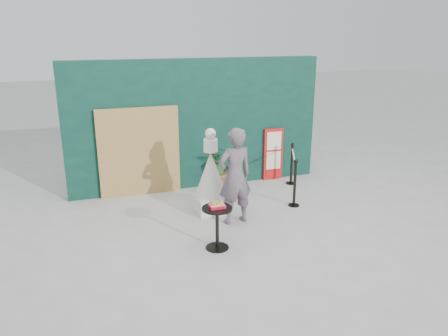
% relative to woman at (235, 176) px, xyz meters
% --- Properties ---
extents(ground, '(60.00, 60.00, 0.00)m').
position_rel_woman_xyz_m(ground, '(-0.09, -0.81, -0.94)').
color(ground, '#ADAAA5').
rests_on(ground, ground).
extents(back_wall, '(6.00, 0.30, 3.00)m').
position_rel_woman_xyz_m(back_wall, '(-0.09, 2.34, 0.56)').
color(back_wall, '#0A2D26').
rests_on(back_wall, ground).
extents(bamboo_fence, '(1.80, 0.08, 2.00)m').
position_rel_woman_xyz_m(bamboo_fence, '(-1.49, 2.13, 0.06)').
color(bamboo_fence, tan).
rests_on(bamboo_fence, ground).
extents(woman, '(0.74, 0.53, 1.88)m').
position_rel_woman_xyz_m(woman, '(0.00, 0.00, 0.00)').
color(woman, '#685965').
rests_on(woman, ground).
extents(menu_board, '(0.50, 0.07, 1.30)m').
position_rel_woman_xyz_m(menu_board, '(1.81, 2.14, -0.29)').
color(menu_board, red).
rests_on(menu_board, ground).
extents(statue, '(0.69, 0.69, 1.77)m').
position_rel_woman_xyz_m(statue, '(-0.29, 0.62, -0.22)').
color(statue, white).
rests_on(statue, ground).
extents(cafe_table, '(0.52, 0.52, 0.75)m').
position_rel_woman_xyz_m(cafe_table, '(-0.66, -0.92, -0.44)').
color(cafe_table, black).
rests_on(cafe_table, ground).
extents(food_basket, '(0.26, 0.19, 0.11)m').
position_rel_woman_xyz_m(food_basket, '(-0.66, -0.92, -0.15)').
color(food_basket, red).
rests_on(food_basket, cafe_table).
extents(planter, '(0.60, 0.52, 1.02)m').
position_rel_woman_xyz_m(planter, '(0.31, 1.98, -0.35)').
color(planter, brown).
rests_on(planter, ground).
extents(stanchion_barrier, '(0.84, 1.54, 1.03)m').
position_rel_woman_xyz_m(stanchion_barrier, '(1.79, 1.02, -0.45)').
color(stanchion_barrier, black).
rests_on(stanchion_barrier, ground).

